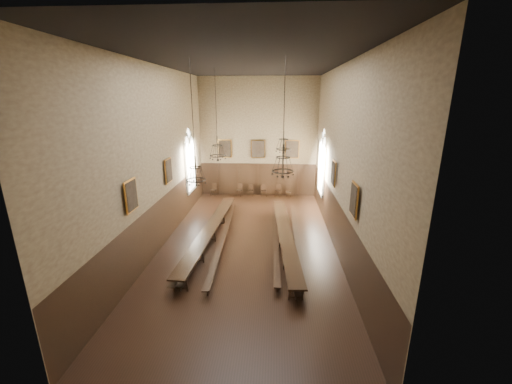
# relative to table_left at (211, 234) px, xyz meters

# --- Properties ---
(floor) EXTENTS (9.00, 18.00, 0.02)m
(floor) POSITION_rel_table_left_xyz_m (2.07, -0.23, -0.41)
(floor) COLOR black
(floor) RESTS_ON ground
(ceiling) EXTENTS (9.00, 18.00, 0.02)m
(ceiling) POSITION_rel_table_left_xyz_m (2.07, -0.23, 8.61)
(ceiling) COLOR black
(ceiling) RESTS_ON ground
(wall_back) EXTENTS (9.00, 0.02, 9.00)m
(wall_back) POSITION_rel_table_left_xyz_m (2.07, 8.78, 4.10)
(wall_back) COLOR #877653
(wall_back) RESTS_ON ground
(wall_front) EXTENTS (9.00, 0.02, 9.00)m
(wall_front) POSITION_rel_table_left_xyz_m (2.07, -9.24, 4.10)
(wall_front) COLOR #877653
(wall_front) RESTS_ON ground
(wall_left) EXTENTS (0.02, 18.00, 9.00)m
(wall_left) POSITION_rel_table_left_xyz_m (-2.44, -0.23, 4.10)
(wall_left) COLOR #877653
(wall_left) RESTS_ON ground
(wall_right) EXTENTS (0.02, 18.00, 9.00)m
(wall_right) POSITION_rel_table_left_xyz_m (6.58, -0.23, 4.10)
(wall_right) COLOR #877653
(wall_right) RESTS_ON ground
(wainscot_panelling) EXTENTS (9.00, 18.00, 2.50)m
(wainscot_panelling) POSITION_rel_table_left_xyz_m (2.07, -0.23, 0.85)
(wainscot_panelling) COLOR black
(wainscot_panelling) RESTS_ON floor
(table_left) EXTENTS (1.29, 10.28, 0.80)m
(table_left) POSITION_rel_table_left_xyz_m (0.00, 0.00, 0.00)
(table_left) COLOR black
(table_left) RESTS_ON floor
(table_right) EXTENTS (1.36, 10.11, 0.79)m
(table_right) POSITION_rel_table_left_xyz_m (3.99, -0.39, -0.01)
(table_right) COLOR black
(table_right) RESTS_ON floor
(bench_left_outer) EXTENTS (0.54, 10.04, 0.45)m
(bench_left_outer) POSITION_rel_table_left_xyz_m (-0.41, -0.06, -0.11)
(bench_left_outer) COLOR black
(bench_left_outer) RESTS_ON floor
(bench_left_inner) EXTENTS (0.62, 10.14, 0.46)m
(bench_left_inner) POSITION_rel_table_left_xyz_m (0.72, -0.18, -0.11)
(bench_left_inner) COLOR black
(bench_left_inner) RESTS_ON floor
(bench_right_inner) EXTENTS (0.49, 9.38, 0.42)m
(bench_right_inner) POSITION_rel_table_left_xyz_m (3.49, -0.10, -0.13)
(bench_right_inner) COLOR black
(bench_right_inner) RESTS_ON floor
(bench_right_outer) EXTENTS (0.30, 9.57, 0.43)m
(bench_right_outer) POSITION_rel_table_left_xyz_m (4.60, -0.13, -0.13)
(bench_right_outer) COLOR black
(bench_right_outer) RESTS_ON floor
(chair_0) EXTENTS (0.53, 0.53, 0.99)m
(chair_0) POSITION_rel_table_left_xyz_m (-1.44, 8.25, -0.10)
(chair_0) COLOR black
(chair_0) RESTS_ON floor
(chair_2) EXTENTS (0.55, 0.55, 1.00)m
(chair_2) POSITION_rel_table_left_xyz_m (0.61, 8.26, -0.10)
(chair_2) COLOR black
(chair_2) RESTS_ON floor
(chair_3) EXTENTS (0.48, 0.48, 0.92)m
(chair_3) POSITION_rel_table_left_xyz_m (1.50, 8.37, -0.12)
(chair_3) COLOR black
(chair_3) RESTS_ON floor
(chair_4) EXTENTS (0.53, 0.53, 0.97)m
(chair_4) POSITION_rel_table_left_xyz_m (2.53, 8.31, -0.11)
(chair_4) COLOR black
(chair_4) RESTS_ON floor
(chair_5) EXTENTS (0.56, 0.56, 1.01)m
(chair_5) POSITION_rel_table_left_xyz_m (3.65, 8.30, -0.09)
(chair_5) COLOR black
(chair_5) RESTS_ON floor
(chair_6) EXTENTS (0.38, 0.38, 0.86)m
(chair_6) POSITION_rel_table_left_xyz_m (4.48, 8.33, -0.14)
(chair_6) COLOR black
(chair_6) RESTS_ON floor
(chandelier_back_left) EXTENTS (0.94, 0.94, 4.94)m
(chandelier_back_left) POSITION_rel_table_left_xyz_m (0.07, 2.50, 4.12)
(chandelier_back_left) COLOR black
(chandelier_back_left) RESTS_ON ceiling
(chandelier_back_right) EXTENTS (0.86, 0.86, 4.52)m
(chandelier_back_right) POSITION_rel_table_left_xyz_m (3.86, 2.67, 4.53)
(chandelier_back_right) COLOR black
(chandelier_back_right) RESTS_ON ceiling
(chandelier_front_left) EXTENTS (0.85, 0.85, 5.12)m
(chandelier_front_left) POSITION_rel_table_left_xyz_m (0.00, -2.37, 3.97)
(chandelier_front_left) COLOR black
(chandelier_front_left) RESTS_ON ceiling
(chandelier_front_right) EXTENTS (0.92, 0.92, 4.70)m
(chandelier_front_right) POSITION_rel_table_left_xyz_m (3.73, -2.34, 4.35)
(chandelier_front_right) COLOR black
(chandelier_front_right) RESTS_ON ceiling
(portrait_back_0) EXTENTS (1.10, 0.12, 1.40)m
(portrait_back_0) POSITION_rel_table_left_xyz_m (-0.53, 8.65, 3.30)
(portrait_back_0) COLOR #B1752A
(portrait_back_0) RESTS_ON wall_back
(portrait_back_1) EXTENTS (1.10, 0.12, 1.40)m
(portrait_back_1) POSITION_rel_table_left_xyz_m (2.07, 8.65, 3.30)
(portrait_back_1) COLOR #B1752A
(portrait_back_1) RESTS_ON wall_back
(portrait_back_2) EXTENTS (1.10, 0.12, 1.40)m
(portrait_back_2) POSITION_rel_table_left_xyz_m (4.67, 8.65, 3.30)
(portrait_back_2) COLOR #B1752A
(portrait_back_2) RESTS_ON wall_back
(portrait_left_0) EXTENTS (0.12, 1.00, 1.30)m
(portrait_left_0) POSITION_rel_table_left_xyz_m (-2.31, 0.77, 3.30)
(portrait_left_0) COLOR #B1752A
(portrait_left_0) RESTS_ON wall_left
(portrait_left_1) EXTENTS (0.12, 1.00, 1.30)m
(portrait_left_1) POSITION_rel_table_left_xyz_m (-2.31, -3.73, 3.30)
(portrait_left_1) COLOR #B1752A
(portrait_left_1) RESTS_ON wall_left
(portrait_right_0) EXTENTS (0.12, 1.00, 1.30)m
(portrait_right_0) POSITION_rel_table_left_xyz_m (6.45, 0.77, 3.30)
(portrait_right_0) COLOR #B1752A
(portrait_right_0) RESTS_ON wall_right
(portrait_right_1) EXTENTS (0.12, 1.00, 1.30)m
(portrait_right_1) POSITION_rel_table_left_xyz_m (6.45, -3.73, 3.30)
(portrait_right_1) COLOR #B1752A
(portrait_right_1) RESTS_ON wall_right
(window_right) EXTENTS (0.20, 2.20, 4.60)m
(window_right) POSITION_rel_table_left_xyz_m (6.50, 5.27, 3.00)
(window_right) COLOR white
(window_right) RESTS_ON wall_right
(window_left) EXTENTS (0.20, 2.20, 4.60)m
(window_left) POSITION_rel_table_left_xyz_m (-2.36, 5.27, 3.00)
(window_left) COLOR white
(window_left) RESTS_ON wall_left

